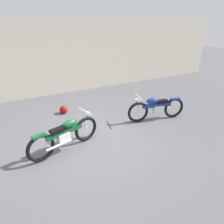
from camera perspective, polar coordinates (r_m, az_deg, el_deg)
ground_plane at (r=5.76m, az=-6.19°, el=-7.89°), size 40.00×40.00×0.00m
building_wall at (r=9.21m, az=-17.04°, el=14.12°), size 18.00×0.30×3.08m
helmet at (r=7.41m, az=-13.45°, el=0.63°), size 0.28×0.28×0.28m
motorcycle_blue at (r=6.80m, az=12.25°, el=1.16°), size 1.97×0.65×0.89m
motorcycle_green at (r=5.27m, az=-12.90°, el=-6.25°), size 1.95×0.78×0.90m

